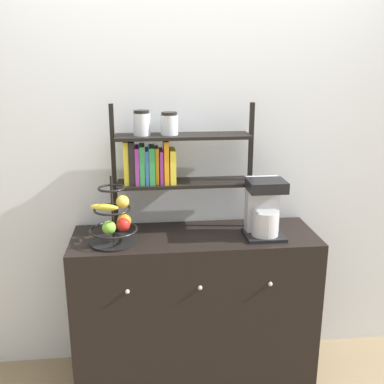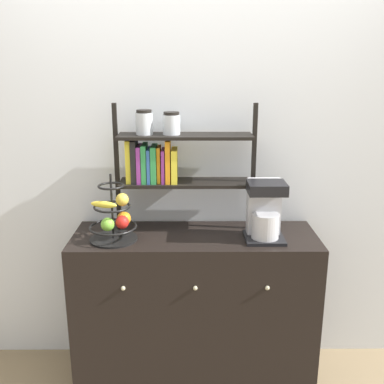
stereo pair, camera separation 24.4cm
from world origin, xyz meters
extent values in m
cube|color=silver|center=(0.00, 0.51, 1.30)|extent=(7.00, 0.05, 2.60)
cube|color=black|center=(0.00, 0.23, 0.46)|extent=(1.37, 0.46, 0.92)
sphere|color=#B2AD8C|center=(-0.38, -0.01, 0.72)|extent=(0.02, 0.02, 0.02)
sphere|color=#B2AD8C|center=(0.00, -0.01, 0.72)|extent=(0.02, 0.02, 0.02)
sphere|color=#B2AD8C|center=(0.38, -0.01, 0.72)|extent=(0.02, 0.02, 0.02)
cube|color=black|center=(0.38, 0.17, 0.93)|extent=(0.21, 0.21, 0.02)
cube|color=#B7B7BC|center=(0.38, 0.23, 1.09)|extent=(0.18, 0.08, 0.31)
cylinder|color=#B7B7BC|center=(0.38, 0.15, 1.01)|extent=(0.15, 0.15, 0.14)
cube|color=black|center=(0.38, 0.16, 1.22)|extent=(0.20, 0.17, 0.06)
cylinder|color=black|center=(-0.44, 0.17, 0.92)|extent=(0.26, 0.26, 0.01)
cylinder|color=black|center=(-0.44, 0.17, 1.11)|extent=(0.01, 0.01, 0.36)
torus|color=black|center=(-0.44, 0.17, 0.99)|extent=(0.26, 0.26, 0.01)
torus|color=black|center=(-0.44, 0.17, 1.11)|extent=(0.20, 0.20, 0.01)
torus|color=black|center=(-0.44, 0.17, 1.22)|extent=(0.14, 0.14, 0.01)
sphere|color=red|center=(-0.39, 0.14, 1.03)|extent=(0.07, 0.07, 0.07)
sphere|color=#6BAD33|center=(-0.46, 0.11, 1.03)|extent=(0.07, 0.07, 0.07)
sphere|color=orange|center=(-0.39, 0.19, 1.03)|extent=(0.08, 0.08, 0.08)
ellipsoid|color=yellow|center=(-0.48, 0.14, 1.13)|extent=(0.15, 0.08, 0.04)
sphere|color=gold|center=(-0.39, 0.18, 1.14)|extent=(0.07, 0.07, 0.07)
cube|color=black|center=(-0.44, 0.35, 1.28)|extent=(0.02, 0.02, 0.72)
cube|color=black|center=(0.33, 0.35, 1.28)|extent=(0.02, 0.02, 0.72)
cube|color=black|center=(-0.05, 0.35, 1.19)|extent=(0.74, 0.20, 0.02)
cube|color=black|center=(-0.05, 0.35, 1.46)|extent=(0.74, 0.20, 0.02)
cube|color=yellow|center=(-0.37, 0.35, 1.32)|extent=(0.03, 0.14, 0.24)
cube|color=black|center=(-0.34, 0.35, 1.32)|extent=(0.03, 0.15, 0.24)
cube|color=#8C338C|center=(-0.31, 0.35, 1.31)|extent=(0.02, 0.16, 0.21)
cube|color=#2D8C47|center=(-0.28, 0.35, 1.31)|extent=(0.03, 0.16, 0.21)
cube|color=#2D599E|center=(-0.26, 0.35, 1.30)|extent=(0.02, 0.16, 0.19)
cube|color=#2D8C47|center=(-0.23, 0.35, 1.31)|extent=(0.03, 0.16, 0.20)
cube|color=orange|center=(-0.20, 0.35, 1.30)|extent=(0.02, 0.13, 0.20)
cube|color=#8C338C|center=(-0.18, 0.35, 1.29)|extent=(0.02, 0.15, 0.18)
cube|color=orange|center=(-0.15, 0.35, 1.32)|extent=(0.03, 0.16, 0.24)
cube|color=yellow|center=(-0.11, 0.35, 1.30)|extent=(0.03, 0.16, 0.19)
cylinder|color=silver|center=(-0.28, 0.35, 1.53)|extent=(0.09, 0.09, 0.12)
cylinder|color=black|center=(-0.28, 0.35, 1.60)|extent=(0.08, 0.08, 0.02)
cylinder|color=silver|center=(-0.13, 0.35, 1.52)|extent=(0.10, 0.10, 0.11)
cylinder|color=black|center=(-0.13, 0.35, 1.59)|extent=(0.09, 0.09, 0.02)
camera|label=1|loc=(-0.27, -2.10, 1.85)|focal=42.00mm
camera|label=2|loc=(-0.03, -2.12, 1.85)|focal=42.00mm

